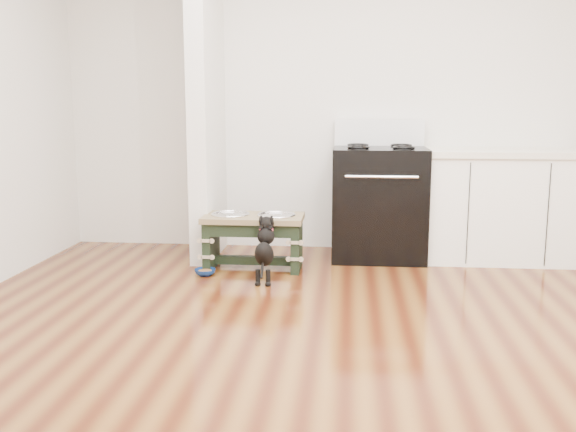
# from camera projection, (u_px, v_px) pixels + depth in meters

# --- Properties ---
(ground) EXTENTS (5.00, 5.00, 0.00)m
(ground) POSITION_uv_depth(u_px,v_px,m) (346.00, 354.00, 3.32)
(ground) COLOR #461C0C
(ground) RESTS_ON ground
(room_shell) EXTENTS (5.00, 5.00, 5.00)m
(room_shell) POSITION_uv_depth(u_px,v_px,m) (351.00, 31.00, 3.03)
(room_shell) COLOR silver
(room_shell) RESTS_ON ground
(partition_wall) EXTENTS (0.15, 0.80, 2.70)m
(partition_wall) POSITION_uv_depth(u_px,v_px,m) (207.00, 94.00, 5.25)
(partition_wall) COLOR silver
(partition_wall) RESTS_ON ground
(oven_range) EXTENTS (0.76, 0.69, 1.14)m
(oven_range) POSITION_uv_depth(u_px,v_px,m) (379.00, 201.00, 5.33)
(oven_range) COLOR black
(oven_range) RESTS_ON ground
(cabinet_run) EXTENTS (1.24, 0.64, 0.91)m
(cabinet_run) POSITION_uv_depth(u_px,v_px,m) (499.00, 205.00, 5.26)
(cabinet_run) COLOR white
(cabinet_run) RESTS_ON ground
(dog_feeder) EXTENTS (0.77, 0.41, 0.44)m
(dog_feeder) POSITION_uv_depth(u_px,v_px,m) (253.00, 231.00, 4.98)
(dog_feeder) COLOR black
(dog_feeder) RESTS_ON ground
(puppy) EXTENTS (0.14, 0.40, 0.47)m
(puppy) POSITION_uv_depth(u_px,v_px,m) (265.00, 247.00, 4.63)
(puppy) COLOR black
(puppy) RESTS_ON ground
(floor_bowl) EXTENTS (0.17, 0.17, 0.05)m
(floor_bowl) POSITION_uv_depth(u_px,v_px,m) (205.00, 272.00, 4.83)
(floor_bowl) COLOR navy
(floor_bowl) RESTS_ON ground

